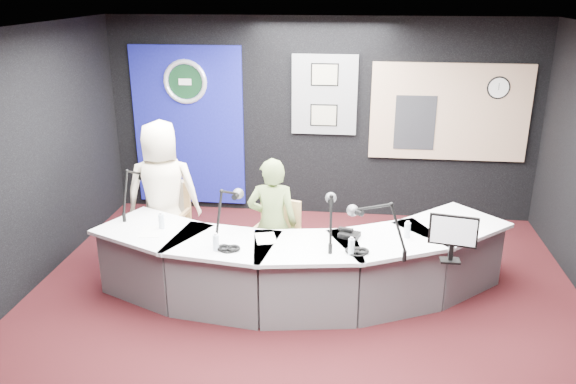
# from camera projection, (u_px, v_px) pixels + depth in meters

# --- Properties ---
(ground) EXTENTS (6.00, 6.00, 0.00)m
(ground) POSITION_uv_depth(u_px,v_px,m) (299.00, 323.00, 5.77)
(ground) COLOR black
(ground) RESTS_ON ground
(ceiling) EXTENTS (6.00, 6.00, 0.02)m
(ceiling) POSITION_uv_depth(u_px,v_px,m) (301.00, 34.00, 4.82)
(ceiling) COLOR silver
(ceiling) RESTS_ON ground
(wall_back) EXTENTS (6.00, 0.02, 2.80)m
(wall_back) POSITION_uv_depth(u_px,v_px,m) (320.00, 119.00, 8.09)
(wall_back) COLOR black
(wall_back) RESTS_ON ground
(broadcast_desk) EXTENTS (4.50, 1.90, 0.75)m
(broadcast_desk) POSITION_uv_depth(u_px,v_px,m) (299.00, 264.00, 6.16)
(broadcast_desk) COLOR silver
(broadcast_desk) RESTS_ON ground
(backdrop_panel) EXTENTS (1.60, 0.05, 2.30)m
(backdrop_panel) POSITION_uv_depth(u_px,v_px,m) (189.00, 127.00, 8.33)
(backdrop_panel) COLOR navy
(backdrop_panel) RESTS_ON wall_back
(agency_seal) EXTENTS (0.63, 0.07, 0.63)m
(agency_seal) POSITION_uv_depth(u_px,v_px,m) (185.00, 82.00, 8.07)
(agency_seal) COLOR silver
(agency_seal) RESTS_ON backdrop_panel
(seal_center) EXTENTS (0.48, 0.01, 0.48)m
(seal_center) POSITION_uv_depth(u_px,v_px,m) (185.00, 82.00, 8.07)
(seal_center) COLOR black
(seal_center) RESTS_ON backdrop_panel
(pinboard) EXTENTS (0.90, 0.04, 1.10)m
(pinboard) POSITION_uv_depth(u_px,v_px,m) (324.00, 95.00, 7.94)
(pinboard) COLOR slate
(pinboard) RESTS_ON wall_back
(framed_photo_upper) EXTENTS (0.34, 0.02, 0.27)m
(framed_photo_upper) POSITION_uv_depth(u_px,v_px,m) (325.00, 75.00, 7.82)
(framed_photo_upper) COLOR gray
(framed_photo_upper) RESTS_ON pinboard
(framed_photo_lower) EXTENTS (0.34, 0.02, 0.27)m
(framed_photo_lower) POSITION_uv_depth(u_px,v_px,m) (324.00, 115.00, 8.01)
(framed_photo_lower) COLOR gray
(framed_photo_lower) RESTS_ON pinboard
(booth_window_frame) EXTENTS (2.12, 0.06, 1.32)m
(booth_window_frame) POSITION_uv_depth(u_px,v_px,m) (449.00, 112.00, 7.82)
(booth_window_frame) COLOR tan
(booth_window_frame) RESTS_ON wall_back
(booth_glow) EXTENTS (2.00, 0.02, 1.20)m
(booth_glow) POSITION_uv_depth(u_px,v_px,m) (449.00, 112.00, 7.81)
(booth_glow) COLOR #DDBA8C
(booth_glow) RESTS_ON booth_window_frame
(equipment_rack) EXTENTS (0.55, 0.02, 0.75)m
(equipment_rack) POSITION_uv_depth(u_px,v_px,m) (415.00, 123.00, 7.90)
(equipment_rack) COLOR black
(equipment_rack) RESTS_ON booth_window_frame
(wall_clock) EXTENTS (0.28, 0.01, 0.28)m
(wall_clock) POSITION_uv_depth(u_px,v_px,m) (499.00, 88.00, 7.61)
(wall_clock) COLOR white
(wall_clock) RESTS_ON booth_window_frame
(armchair_left) EXTENTS (0.66, 0.66, 1.04)m
(armchair_left) POSITION_uv_depth(u_px,v_px,m) (165.00, 222.00, 6.88)
(armchair_left) COLOR #9F7A49
(armchair_left) RESTS_ON ground
(armchair_right) EXTENTS (0.71, 0.71, 1.01)m
(armchair_right) POSITION_uv_depth(u_px,v_px,m) (273.00, 244.00, 6.34)
(armchair_right) COLOR #9F7A49
(armchair_right) RESTS_ON ground
(draped_jacket) EXTENTS (0.51, 0.16, 0.70)m
(draped_jacket) POSITION_uv_depth(u_px,v_px,m) (167.00, 206.00, 7.08)
(draped_jacket) COLOR slate
(draped_jacket) RESTS_ON armchair_left
(person_man) EXTENTS (0.94, 0.71, 1.75)m
(person_man) POSITION_uv_depth(u_px,v_px,m) (163.00, 194.00, 6.76)
(person_man) COLOR #F3E3C2
(person_man) RESTS_ON ground
(person_woman) EXTENTS (0.56, 0.38, 1.49)m
(person_woman) POSITION_uv_depth(u_px,v_px,m) (272.00, 224.00, 6.26)
(person_woman) COLOR olive
(person_woman) RESTS_ON ground
(computer_monitor) EXTENTS (0.46, 0.11, 0.31)m
(computer_monitor) POSITION_uv_depth(u_px,v_px,m) (453.00, 230.00, 5.29)
(computer_monitor) COLOR black
(computer_monitor) RESTS_ON broadcast_desk
(desk_phone) EXTENTS (0.24, 0.22, 0.05)m
(desk_phone) POSITION_uv_depth(u_px,v_px,m) (349.00, 235.00, 5.91)
(desk_phone) COLOR black
(desk_phone) RESTS_ON broadcast_desk
(headphones_near) EXTENTS (0.22, 0.22, 0.04)m
(headphones_near) POSITION_uv_depth(u_px,v_px,m) (357.00, 251.00, 5.57)
(headphones_near) COLOR black
(headphones_near) RESTS_ON broadcast_desk
(headphones_far) EXTENTS (0.20, 0.20, 0.03)m
(headphones_far) POSITION_uv_depth(u_px,v_px,m) (228.00, 248.00, 5.63)
(headphones_far) COLOR black
(headphones_far) RESTS_ON broadcast_desk
(paper_stack) EXTENTS (0.26, 0.33, 0.00)m
(paper_stack) POSITION_uv_depth(u_px,v_px,m) (151.00, 232.00, 6.04)
(paper_stack) COLOR white
(paper_stack) RESTS_ON broadcast_desk
(notepad) EXTENTS (0.27, 0.33, 0.00)m
(notepad) POSITION_uv_depth(u_px,v_px,m) (266.00, 238.00, 5.88)
(notepad) COLOR white
(notepad) RESTS_ON broadcast_desk
(boom_mic_a) EXTENTS (0.16, 0.74, 0.60)m
(boom_mic_a) POSITION_uv_depth(u_px,v_px,m) (134.00, 186.00, 6.49)
(boom_mic_a) COLOR black
(boom_mic_a) RESTS_ON broadcast_desk
(boom_mic_b) EXTENTS (0.22, 0.73, 0.60)m
(boom_mic_b) POSITION_uv_depth(u_px,v_px,m) (227.00, 207.00, 5.88)
(boom_mic_b) COLOR black
(boom_mic_b) RESTS_ON broadcast_desk
(boom_mic_c) EXTENTS (0.16, 0.74, 0.60)m
(boom_mic_c) POSITION_uv_depth(u_px,v_px,m) (331.00, 212.00, 5.75)
(boom_mic_c) COLOR black
(boom_mic_c) RESTS_ON broadcast_desk
(boom_mic_d) EXTENTS (0.62, 0.49, 0.60)m
(boom_mic_d) POSITION_uv_depth(u_px,v_px,m) (378.00, 222.00, 5.51)
(boom_mic_d) COLOR black
(boom_mic_d) RESTS_ON broadcast_desk
(water_bottles) EXTENTS (3.14, 0.58, 0.18)m
(water_bottles) POSITION_uv_depth(u_px,v_px,m) (305.00, 235.00, 5.75)
(water_bottles) COLOR silver
(water_bottles) RESTS_ON broadcast_desk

